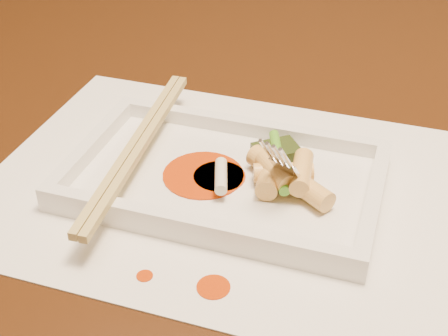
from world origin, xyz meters
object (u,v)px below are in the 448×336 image
(table, at_px, (270,216))
(placemat, at_px, (224,186))
(chopstick_a, at_px, (134,144))
(plate_base, at_px, (224,181))
(fork, at_px, (318,104))

(table, bearing_deg, placemat, -102.36)
(placemat, height_order, chopstick_a, chopstick_a)
(plate_base, bearing_deg, chopstick_a, 180.00)
(placemat, distance_m, plate_base, 0.00)
(table, xyz_separation_m, chopstick_a, (-0.10, -0.09, 0.13))
(chopstick_a, bearing_deg, table, 42.21)
(fork, bearing_deg, chopstick_a, -173.25)
(table, distance_m, chopstick_a, 0.19)
(table, height_order, plate_base, plate_base)
(placemat, bearing_deg, chopstick_a, 180.00)
(chopstick_a, bearing_deg, placemat, 0.00)
(plate_base, xyz_separation_m, fork, (0.07, 0.02, 0.08))
(plate_base, relative_size, chopstick_a, 1.05)
(table, distance_m, plate_base, 0.14)
(table, distance_m, fork, 0.21)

